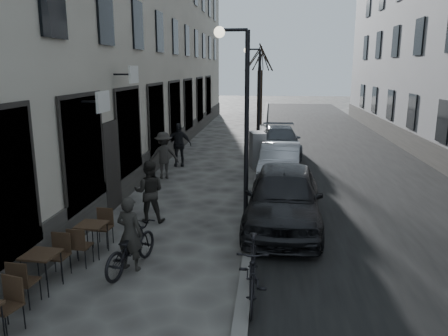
% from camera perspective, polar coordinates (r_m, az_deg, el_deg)
% --- Properties ---
extents(road, '(7.30, 60.00, 0.00)m').
position_cam_1_polar(road, '(21.81, 14.51, 1.77)').
color(road, black).
rests_on(road, ground).
extents(kerb, '(0.25, 60.00, 0.12)m').
position_cam_1_polar(kerb, '(21.56, 4.88, 2.17)').
color(kerb, '#65625F').
rests_on(kerb, ground).
extents(streetlamp_near, '(0.90, 0.28, 5.09)m').
position_cam_1_polar(streetlamp_near, '(11.23, 2.12, 8.20)').
color(streetlamp_near, black).
rests_on(streetlamp_near, ground).
extents(streetlamp_far, '(0.90, 0.28, 5.09)m').
position_cam_1_polar(streetlamp_far, '(23.20, 4.21, 10.66)').
color(streetlamp_far, black).
rests_on(streetlamp_far, ground).
extents(tree_near, '(2.40, 2.40, 5.70)m').
position_cam_1_polar(tree_near, '(26.18, 4.65, 14.21)').
color(tree_near, black).
rests_on(tree_near, ground).
extents(tree_far, '(2.40, 2.40, 5.70)m').
position_cam_1_polar(tree_far, '(32.18, 4.94, 13.98)').
color(tree_far, black).
rests_on(tree_far, ground).
extents(bistro_set_b, '(0.64, 1.49, 0.87)m').
position_cam_1_polar(bistro_set_b, '(9.03, -22.69, -11.93)').
color(bistro_set_b, '#312316').
rests_on(bistro_set_b, ground).
extents(bistro_set_c, '(0.63, 1.48, 0.87)m').
position_cam_1_polar(bistro_set_c, '(10.24, -16.84, -8.50)').
color(bistro_set_c, '#312316').
rests_on(bistro_set_c, ground).
extents(utility_cabinet, '(0.74, 1.09, 1.50)m').
position_cam_1_polar(utility_cabinet, '(18.14, 4.37, 2.34)').
color(utility_cabinet, slate).
rests_on(utility_cabinet, ground).
extents(bicycle, '(1.06, 1.92, 0.96)m').
position_cam_1_polar(bicycle, '(9.35, -12.11, -10.10)').
color(bicycle, black).
rests_on(bicycle, ground).
extents(cyclist_rider, '(0.64, 0.50, 1.57)m').
position_cam_1_polar(cyclist_rider, '(9.24, -12.20, -8.36)').
color(cyclist_rider, black).
rests_on(cyclist_rider, ground).
extents(pedestrian_near, '(0.88, 0.72, 1.68)m').
position_cam_1_polar(pedestrian_near, '(11.91, -9.75, -3.06)').
color(pedestrian_near, black).
rests_on(pedestrian_near, ground).
extents(pedestrian_mid, '(1.29, 0.99, 1.76)m').
position_cam_1_polar(pedestrian_mid, '(16.51, -7.90, 1.64)').
color(pedestrian_mid, '#2D2A27').
rests_on(pedestrian_mid, ground).
extents(pedestrian_far, '(1.12, 0.58, 1.84)m').
position_cam_1_polar(pedestrian_far, '(18.55, -5.97, 3.07)').
color(pedestrian_far, black).
rests_on(pedestrian_far, ground).
extents(car_near, '(2.18, 4.87, 1.63)m').
position_cam_1_polar(car_near, '(11.49, 7.82, -3.73)').
color(car_near, black).
rests_on(car_near, ground).
extents(car_mid, '(1.68, 4.16, 1.34)m').
position_cam_1_polar(car_mid, '(16.30, 7.32, 0.76)').
color(car_mid, '#93959B').
rests_on(car_mid, ground).
extents(car_far, '(1.98, 4.64, 1.33)m').
position_cam_1_polar(car_far, '(21.06, 7.30, 3.53)').
color(car_far, '#3D4149').
rests_on(car_far, ground).
extents(moped, '(0.58, 1.91, 1.14)m').
position_cam_1_polar(moped, '(8.00, 3.76, -13.22)').
color(moped, black).
rests_on(moped, ground).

